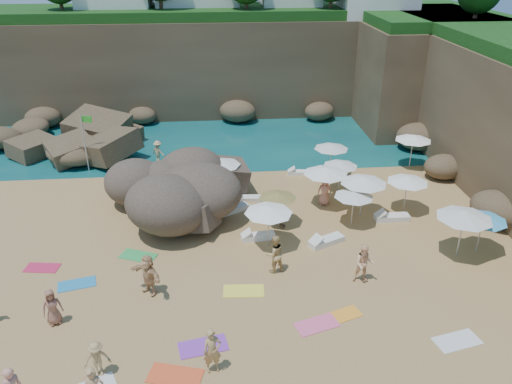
{
  "coord_description": "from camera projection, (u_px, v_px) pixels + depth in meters",
  "views": [
    {
      "loc": [
        -0.07,
        -20.19,
        13.62
      ],
      "look_at": [
        2.0,
        3.0,
        2.0
      ],
      "focal_mm": 35.0,
      "sensor_mm": 36.0,
      "label": 1
    }
  ],
  "objects": [
    {
      "name": "ground",
      "position": [
        220.0,
        258.0,
        24.08
      ],
      "size": [
        120.0,
        120.0,
        0.0
      ],
      "primitive_type": "plane",
      "color": "tan",
      "rests_on": "ground"
    },
    {
      "name": "seawater",
      "position": [
        213.0,
        93.0,
        50.81
      ],
      "size": [
        120.0,
        120.0,
        0.0
      ],
      "primitive_type": "plane",
      "color": "#0C4751",
      "rests_on": "ground"
    },
    {
      "name": "cliff_back",
      "position": [
        234.0,
        63.0,
        44.73
      ],
      "size": [
        44.0,
        8.0,
        8.0
      ],
      "primitive_type": "cube",
      "color": "brown",
      "rests_on": "ground"
    },
    {
      "name": "cliff_corner",
      "position": [
        417.0,
        73.0,
        41.47
      ],
      "size": [
        10.0,
        12.0,
        8.0
      ],
      "primitive_type": "cube",
      "color": "brown",
      "rests_on": "ground"
    },
    {
      "name": "rock_promontory",
      "position": [
        69.0,
        146.0,
        37.46
      ],
      "size": [
        12.0,
        7.0,
        2.0
      ],
      "primitive_type": null,
      "color": "brown",
      "rests_on": "ground"
    },
    {
      "name": "marina_masts",
      "position": [
        41.0,
        66.0,
        48.16
      ],
      "size": [
        3.1,
        0.1,
        6.0
      ],
      "color": "white",
      "rests_on": "ground"
    },
    {
      "name": "rock_outcrop",
      "position": [
        190.0,
        211.0,
        28.36
      ],
      "size": [
        7.77,
        5.93,
        3.04
      ],
      "primitive_type": null,
      "rotation": [
        0.0,
        0.0,
        0.03
      ],
      "color": "brown",
      "rests_on": "ground"
    },
    {
      "name": "flag_pole",
      "position": [
        85.0,
        135.0,
        32.27
      ],
      "size": [
        0.75,
        0.23,
        3.9
      ],
      "color": "silver",
      "rests_on": "ground"
    },
    {
      "name": "parasol_0",
      "position": [
        221.0,
        162.0,
        29.5
      ],
      "size": [
        2.34,
        2.34,
        2.22
      ],
      "color": "silver",
      "rests_on": "ground"
    },
    {
      "name": "parasol_1",
      "position": [
        331.0,
        146.0,
        32.08
      ],
      "size": [
        2.23,
        2.23,
        2.11
      ],
      "color": "silver",
      "rests_on": "ground"
    },
    {
      "name": "parasol_2",
      "position": [
        340.0,
        164.0,
        29.81
      ],
      "size": [
        2.1,
        2.1,
        1.99
      ],
      "color": "silver",
      "rests_on": "ground"
    },
    {
      "name": "parasol_3",
      "position": [
        413.0,
        138.0,
        33.05
      ],
      "size": [
        2.4,
        2.4,
        2.27
      ],
      "color": "silver",
      "rests_on": "ground"
    },
    {
      "name": "parasol_4",
      "position": [
        408.0,
        179.0,
        27.46
      ],
      "size": [
        2.29,
        2.29,
        2.17
      ],
      "color": "silver",
      "rests_on": "ground"
    },
    {
      "name": "parasol_5",
      "position": [
        326.0,
        171.0,
        28.0
      ],
      "size": [
        2.51,
        2.51,
        2.38
      ],
      "color": "silver",
      "rests_on": "ground"
    },
    {
      "name": "parasol_6",
      "position": [
        278.0,
        195.0,
        26.21
      ],
      "size": [
        2.03,
        2.03,
        1.92
      ],
      "color": "silver",
      "rests_on": "ground"
    },
    {
      "name": "parasol_7",
      "position": [
        354.0,
        194.0,
        26.19
      ],
      "size": [
        2.1,
        2.1,
        1.99
      ],
      "color": "silver",
      "rests_on": "ground"
    },
    {
      "name": "parasol_8",
      "position": [
        364.0,
        180.0,
        26.87
      ],
      "size": [
        2.53,
        2.53,
        2.39
      ],
      "color": "silver",
      "rests_on": "ground"
    },
    {
      "name": "parasol_9",
      "position": [
        269.0,
        210.0,
        24.15
      ],
      "size": [
        2.38,
        2.38,
        2.26
      ],
      "color": "silver",
      "rests_on": "ground"
    },
    {
      "name": "parasol_10",
      "position": [
        484.0,
        217.0,
        23.76
      ],
      "size": [
        2.23,
        2.23,
        2.11
      ],
      "color": "silver",
      "rests_on": "ground"
    },
    {
      "name": "parasol_11",
      "position": [
        465.0,
        214.0,
        23.3
      ],
      "size": [
        2.62,
        2.62,
        2.47
      ],
      "color": "silver",
      "rests_on": "ground"
    },
    {
      "name": "lounger_0",
      "position": [
        233.0,
        209.0,
        28.22
      ],
      "size": [
        1.91,
        1.41,
        0.29
      ],
      "primitive_type": "cube",
      "rotation": [
        0.0,
        0.0,
        0.49
      ],
      "color": "silver",
      "rests_on": "ground"
    },
    {
      "name": "lounger_1",
      "position": [
        247.0,
        198.0,
        29.45
      ],
      "size": [
        1.67,
        0.68,
        0.25
      ],
      "primitive_type": "cube",
      "rotation": [
        0.0,
        0.0,
        -0.08
      ],
      "color": "silver",
      "rests_on": "ground"
    },
    {
      "name": "lounger_2",
      "position": [
        300.0,
        173.0,
        32.77
      ],
      "size": [
        1.66,
        0.72,
        0.25
      ],
      "primitive_type": "cube",
      "rotation": [
        0.0,
        0.0,
        -0.11
      ],
      "color": "white",
      "rests_on": "ground"
    },
    {
      "name": "lounger_3",
      "position": [
        258.0,
        236.0,
        25.62
      ],
      "size": [
        1.79,
        0.76,
        0.27
      ],
      "primitive_type": "cube",
      "rotation": [
        0.0,
        0.0,
        0.11
      ],
      "color": "white",
      "rests_on": "ground"
    },
    {
      "name": "lounger_4",
      "position": [
        392.0,
        217.0,
        27.37
      ],
      "size": [
        1.91,
        0.65,
        0.3
      ],
      "primitive_type": "cube",
      "rotation": [
        0.0,
        0.0,
        0.01
      ],
      "color": "silver",
      "rests_on": "ground"
    },
    {
      "name": "lounger_5",
      "position": [
        326.0,
        241.0,
        25.19
      ],
      "size": [
        1.97,
        1.37,
        0.29
      ],
      "primitive_type": "cube",
      "rotation": [
        0.0,
        0.0,
        0.44
      ],
      "color": "white",
      "rests_on": "ground"
    },
    {
      "name": "towel_2",
      "position": [
        175.0,
        376.0,
        17.5
      ],
      "size": [
        2.09,
        1.43,
        0.03
      ],
      "primitive_type": "cube",
      "rotation": [
        0.0,
        0.0,
        -0.28
      ],
      "color": "#E64F24",
      "rests_on": "ground"
    },
    {
      "name": "towel_4",
      "position": [
        244.0,
        291.0,
        21.79
      ],
      "size": [
        1.83,
        1.0,
        0.03
      ],
      "primitive_type": "cube",
      "rotation": [
        0.0,
        0.0,
        -0.06
      ],
      "color": "#FDF542",
      "rests_on": "ground"
    },
    {
      "name": "towel_6",
      "position": [
        203.0,
        346.0,
        18.79
      ],
      "size": [
        1.97,
        1.25,
        0.03
      ],
      "primitive_type": "cube",
      "rotation": [
        0.0,
        0.0,
        0.19
      ],
      "color": "purple",
      "rests_on": "ground"
    },
    {
      "name": "towel_7",
      "position": [
        42.0,
        268.0,
        23.35
      ],
      "size": [
        1.66,
        0.99,
        0.03
      ],
      "primitive_type": "cube",
      "rotation": [
        0.0,
        0.0,
        -0.14
      ],
      "color": "#C52249",
      "rests_on": "ground"
    },
    {
      "name": "towel_8",
      "position": [
        77.0,
        284.0,
        22.22
      ],
      "size": [
        1.77,
        1.17,
        0.03
      ],
      "primitive_type": "cube",
      "rotation": [
        0.0,
        0.0,
        0.23
      ],
      "color": "#227DB5",
      "rests_on": "ground"
    },
    {
      "name": "towel_9",
      "position": [
        317.0,
        325.0,
        19.86
      ],
      "size": [
        1.9,
        1.34,
        0.03
      ],
      "primitive_type": "cube",
      "rotation": [
        0.0,
        0.0,
        0.3
      ],
      "color": "#F05D88",
      "rests_on": "ground"
    },
    {
      "name": "towel_10",
      "position": [
        343.0,
        315.0,
        20.38
      ],
      "size": [
        1.64,
        1.19,
        0.03
      ],
      "primitive_type": "cube",
      "rotation": [
        0.0,
        0.0,
        0.33
      ],
      "color": "orange",
      "rests_on": "ground"
    },
    {
      "name": "towel_11",
      "position": [
        138.0,
        256.0,
        24.22
      ],
      "size": [
        1.95,
        1.48,
        0.03
      ],
      "primitive_type": "cube",
      "rotation": [
        0.0,
        0.0,
        -0.4
      ],
      "color": "green",
      "rests_on": "ground"
    },
    {
      "name": "towel_13",
      "position": [
        457.0,
        341.0,
        19.05
      ],
      "size": [
        1.92,
        1.25,
        0.03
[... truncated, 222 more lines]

